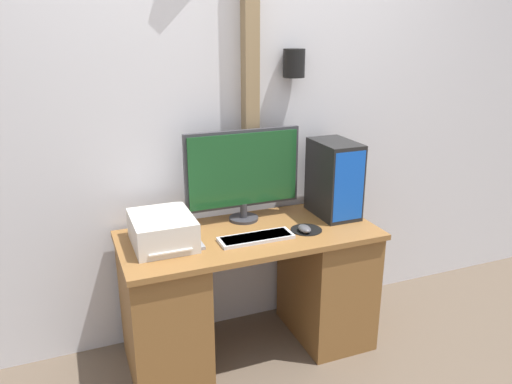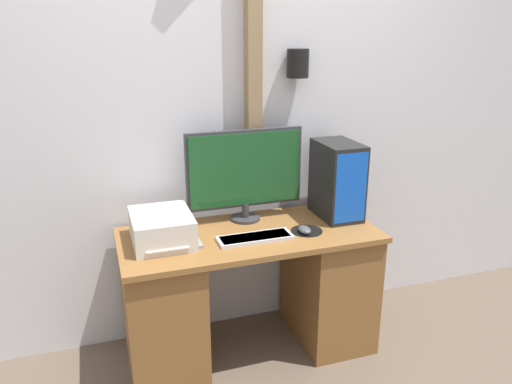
# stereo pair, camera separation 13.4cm
# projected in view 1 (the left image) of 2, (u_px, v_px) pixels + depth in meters

# --- Properties ---
(ground_plane) EXTENTS (12.00, 12.00, 0.00)m
(ground_plane) POSITION_uv_depth(u_px,v_px,m) (271.00, 381.00, 2.60)
(ground_plane) COLOR brown
(wall_back) EXTENTS (6.40, 0.17, 2.70)m
(wall_back) POSITION_uv_depth(u_px,v_px,m) (226.00, 103.00, 2.75)
(wall_back) COLOR silver
(wall_back) RESTS_ON ground_plane
(desk) EXTENTS (1.36, 0.60, 0.72)m
(desk) POSITION_uv_depth(u_px,v_px,m) (250.00, 291.00, 2.75)
(desk) COLOR brown
(desk) RESTS_ON ground_plane
(monitor) EXTENTS (0.65, 0.16, 0.51)m
(monitor) POSITION_uv_depth(u_px,v_px,m) (243.00, 171.00, 2.73)
(monitor) COLOR #333338
(monitor) RESTS_ON desk
(keyboard) EXTENTS (0.39, 0.13, 0.02)m
(keyboard) POSITION_uv_depth(u_px,v_px,m) (256.00, 238.00, 2.55)
(keyboard) COLOR silver
(keyboard) RESTS_ON desk
(mousepad) EXTENTS (0.17, 0.17, 0.00)m
(mousepad) POSITION_uv_depth(u_px,v_px,m) (306.00, 230.00, 2.67)
(mousepad) COLOR black
(mousepad) RESTS_ON desk
(mouse) EXTENTS (0.06, 0.09, 0.04)m
(mouse) POSITION_uv_depth(u_px,v_px,m) (305.00, 229.00, 2.63)
(mouse) COLOR #4C4C51
(mouse) RESTS_ON mousepad
(computer_tower) EXTENTS (0.20, 0.32, 0.43)m
(computer_tower) POSITION_uv_depth(u_px,v_px,m) (334.00, 179.00, 2.83)
(computer_tower) COLOR black
(computer_tower) RESTS_ON desk
(printer) EXTENTS (0.30, 0.37, 0.15)m
(printer) POSITION_uv_depth(u_px,v_px,m) (162.00, 230.00, 2.48)
(printer) COLOR beige
(printer) RESTS_ON desk
(remote_control) EXTENTS (0.04, 0.11, 0.02)m
(remote_control) POSITION_uv_depth(u_px,v_px,m) (199.00, 244.00, 2.48)
(remote_control) COLOR gray
(remote_control) RESTS_ON desk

